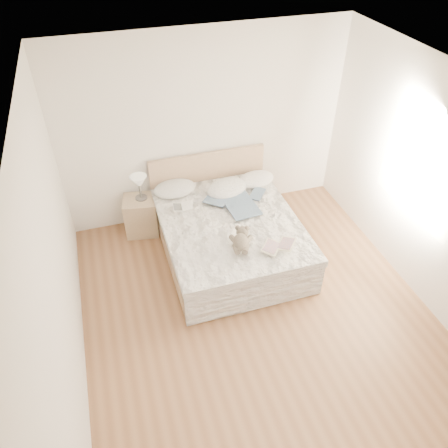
# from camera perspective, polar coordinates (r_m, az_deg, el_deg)

# --- Properties ---
(floor) EXTENTS (4.00, 4.50, 0.00)m
(floor) POSITION_cam_1_polar(r_m,az_deg,el_deg) (5.29, 4.56, -11.93)
(floor) COLOR brown
(floor) RESTS_ON ground
(ceiling) EXTENTS (4.00, 4.50, 0.00)m
(ceiling) POSITION_cam_1_polar(r_m,az_deg,el_deg) (3.62, 6.79, 16.00)
(ceiling) COLOR white
(ceiling) RESTS_ON ground
(wall_back) EXTENTS (4.00, 0.02, 2.70)m
(wall_back) POSITION_cam_1_polar(r_m,az_deg,el_deg) (6.12, -2.46, 12.35)
(wall_back) COLOR white
(wall_back) RESTS_ON ground
(wall_left) EXTENTS (0.02, 4.50, 2.70)m
(wall_left) POSITION_cam_1_polar(r_m,az_deg,el_deg) (4.15, -21.26, -5.85)
(wall_left) COLOR white
(wall_left) RESTS_ON ground
(wall_right) EXTENTS (0.02, 4.50, 2.70)m
(wall_right) POSITION_cam_1_polar(r_m,az_deg,el_deg) (5.32, 25.95, 3.53)
(wall_right) COLOR white
(wall_right) RESTS_ON ground
(window) EXTENTS (0.02, 1.30, 1.10)m
(window) POSITION_cam_1_polar(r_m,az_deg,el_deg) (5.44, 24.27, 6.16)
(window) COLOR white
(window) RESTS_ON wall_right
(bed) EXTENTS (1.72, 2.14, 1.00)m
(bed) POSITION_cam_1_polar(r_m,az_deg,el_deg) (5.85, 0.57, -1.35)
(bed) COLOR tan
(bed) RESTS_ON floor
(nightstand) EXTENTS (0.51, 0.47, 0.56)m
(nightstand) POSITION_cam_1_polar(r_m,az_deg,el_deg) (6.32, -10.74, 1.10)
(nightstand) COLOR tan
(nightstand) RESTS_ON floor
(table_lamp) EXTENTS (0.23, 0.23, 0.36)m
(table_lamp) POSITION_cam_1_polar(r_m,az_deg,el_deg) (6.03, -11.03, 5.31)
(table_lamp) COLOR #4C4642
(table_lamp) RESTS_ON nightstand
(pillow_left) EXTENTS (0.63, 0.47, 0.18)m
(pillow_left) POSITION_cam_1_polar(r_m,az_deg,el_deg) (6.16, -6.47, 4.61)
(pillow_left) COLOR silver
(pillow_left) RESTS_ON bed
(pillow_middle) EXTENTS (0.71, 0.60, 0.18)m
(pillow_middle) POSITION_cam_1_polar(r_m,az_deg,el_deg) (6.13, 0.42, 4.67)
(pillow_middle) COLOR white
(pillow_middle) RESTS_ON bed
(pillow_right) EXTENTS (0.61, 0.49, 0.16)m
(pillow_right) POSITION_cam_1_polar(r_m,az_deg,el_deg) (6.34, 4.22, 5.87)
(pillow_right) COLOR white
(pillow_right) RESTS_ON bed
(blouse) EXTENTS (0.66, 0.70, 0.02)m
(blouse) POSITION_cam_1_polar(r_m,az_deg,el_deg) (5.83, 2.20, 2.47)
(blouse) COLOR #3E526B
(blouse) RESTS_ON bed
(photo_book) EXTENTS (0.30, 0.22, 0.02)m
(photo_book) POSITION_cam_1_polar(r_m,az_deg,el_deg) (5.82, -5.40, 2.23)
(photo_book) COLOR white
(photo_book) RESTS_ON bed
(childrens_book) EXTENTS (0.47, 0.46, 0.03)m
(childrens_book) POSITION_cam_1_polar(r_m,az_deg,el_deg) (5.24, 7.16, -2.86)
(childrens_book) COLOR beige
(childrens_book) RESTS_ON bed
(teddy_bear) EXTENTS (0.34, 0.41, 0.18)m
(teddy_bear) POSITION_cam_1_polar(r_m,az_deg,el_deg) (5.17, 2.18, -2.92)
(teddy_bear) COLOR #675B4C
(teddy_bear) RESTS_ON bed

